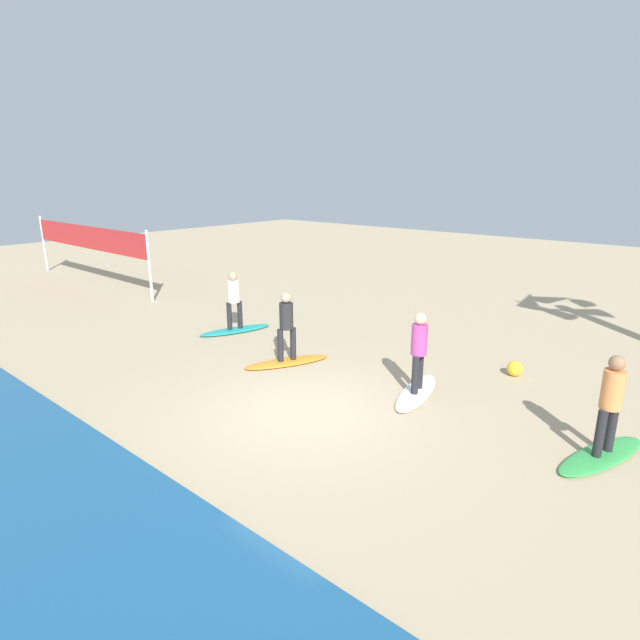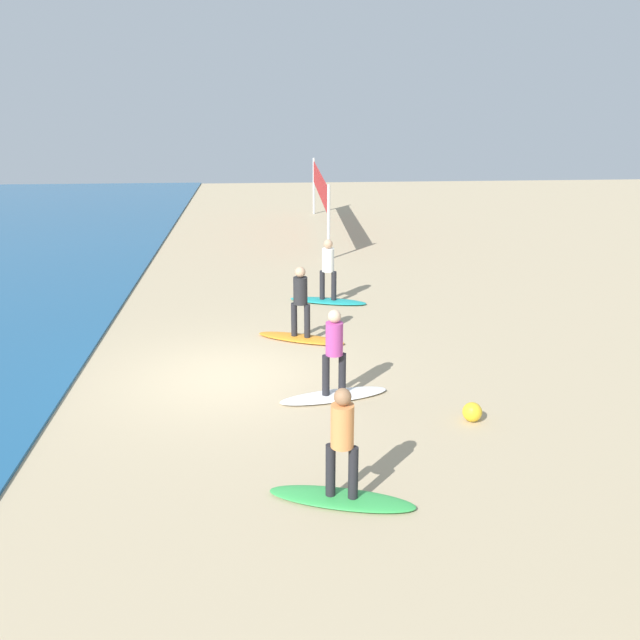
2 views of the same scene
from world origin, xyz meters
name	(u,v)px [view 1 (image 1 of 2)]	position (x,y,z in m)	size (l,w,h in m)	color
ground_plane	(306,412)	(0.00, 0.00, 0.00)	(60.00, 60.00, 0.00)	tan
surfboard_green	(601,455)	(-4.66, -1.84, 0.04)	(2.10, 0.56, 0.09)	green
surfer_green	(611,398)	(-4.66, -1.84, 1.04)	(0.32, 0.45, 1.64)	#232328
surfboard_white	(416,392)	(-1.18, -2.06, 0.04)	(2.10, 0.56, 0.09)	white
surfer_white	(419,346)	(-1.18, -2.06, 1.04)	(0.32, 0.45, 1.64)	#232328
surfboard_orange	(287,362)	(2.06, -1.60, 0.04)	(2.10, 0.56, 0.09)	orange
surfer_orange	(286,322)	(2.06, -1.60, 1.04)	(0.32, 0.43, 1.64)	#232328
surfboard_teal	(235,330)	(4.98, -2.47, 0.04)	(2.10, 0.56, 0.09)	teal
surfer_teal	(234,296)	(4.98, -2.47, 1.04)	(0.32, 0.44, 1.64)	#232328
volleyball_net	(88,240)	(14.48, -2.97, 1.79)	(9.10, 0.21, 2.50)	silver
beach_ball	(515,369)	(-2.31, -4.37, 0.17)	(0.34, 0.34, 0.34)	yellow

